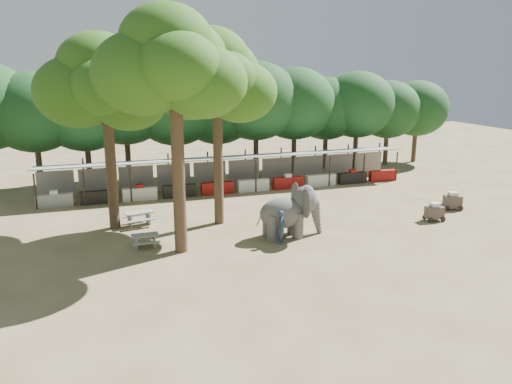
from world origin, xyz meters
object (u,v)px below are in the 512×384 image
object	(u,v)px
yard_tree_center	(171,65)
handler	(282,227)
yard_tree_back	(213,78)
cart_front	(434,212)
picnic_table_near	(145,239)
cart_back	(453,201)
yard_tree_left	(102,84)
picnic_table_far	(139,217)
elephant	(291,211)

from	to	relation	value
yard_tree_center	handler	world-z (taller)	yard_tree_center
yard_tree_back	cart_front	xyz separation A→B (m)	(12.70, -3.86, -7.99)
yard_tree_center	handler	size ratio (longest dim) A/B	6.66
cart_front	picnic_table_near	bearing A→B (deg)	-176.64
cart_back	yard_tree_center	bearing A→B (deg)	-154.84
yard_tree_left	yard_tree_back	world-z (taller)	yard_tree_back
picnic_table_far	cart_front	distance (m)	17.82
cart_back	picnic_table_near	bearing A→B (deg)	-158.06
picnic_table_far	cart_back	world-z (taller)	cart_back
yard_tree_left	handler	distance (m)	12.50
elephant	cart_front	xyz separation A→B (m)	(9.42, -0.09, -0.87)
yard_tree_center	handler	distance (m)	9.93
handler	picnic_table_near	size ratio (longest dim) A/B	1.28
cart_front	yard_tree_back	bearing A→B (deg)	169.21
picnic_table_near	cart_front	xyz separation A→B (m)	(17.24, -0.83, 0.10)
picnic_table_far	cart_back	xyz separation A→B (m)	(19.92, -2.99, 0.05)
picnic_table_far	yard_tree_center	bearing A→B (deg)	-83.39
picnic_table_far	cart_front	bearing A→B (deg)	-25.76
yard_tree_center	handler	xyz separation A→B (m)	(5.39, -0.71, -8.30)
yard_tree_center	cart_back	xyz separation A→B (m)	(18.43, 1.86, -8.62)
picnic_table_near	picnic_table_far	world-z (taller)	picnic_table_far
yard_tree_left	picnic_table_near	xyz separation A→B (m)	(1.45, -4.03, -7.75)
yard_tree_back	cart_back	bearing A→B (deg)	-7.90
handler	picnic_table_far	size ratio (longest dim) A/B	0.96
yard_tree_center	picnic_table_near	world-z (taller)	yard_tree_center
elephant	picnic_table_far	size ratio (longest dim) A/B	1.96
handler	yard_tree_left	bearing A→B (deg)	82.77
yard_tree_back	picnic_table_far	size ratio (longest dim) A/B	6.02
picnic_table_far	cart_front	world-z (taller)	cart_front
yard_tree_left	yard_tree_center	distance (m)	5.92
handler	cart_back	world-z (taller)	handler
yard_tree_center	picnic_table_near	bearing A→B (deg)	147.82
yard_tree_center	yard_tree_back	size ratio (longest dim) A/B	1.06
yard_tree_back	picnic_table_far	distance (m)	9.21
yard_tree_center	elephant	distance (m)	10.01
yard_tree_left	elephant	world-z (taller)	yard_tree_left
cart_front	cart_back	distance (m)	3.23
yard_tree_center	yard_tree_back	world-z (taller)	yard_tree_center
yard_tree_center	cart_front	size ratio (longest dim) A/B	9.85
picnic_table_far	cart_back	distance (m)	20.14
picnic_table_far	cart_back	size ratio (longest dim) A/B	1.34
yard_tree_center	cart_back	bearing A→B (deg)	5.76
handler	picnic_table_near	distance (m)	7.15
yard_tree_center	cart_back	distance (m)	20.44
elephant	picnic_table_far	distance (m)	9.08
picnic_table_near	cart_back	xyz separation A→B (m)	(19.98, 0.89, 0.13)
elephant	cart_back	size ratio (longest dim) A/B	2.63
yard_tree_center	picnic_table_near	size ratio (longest dim) A/B	8.54
elephant	picnic_table_far	bearing A→B (deg)	150.91
handler	picnic_table_far	world-z (taller)	handler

